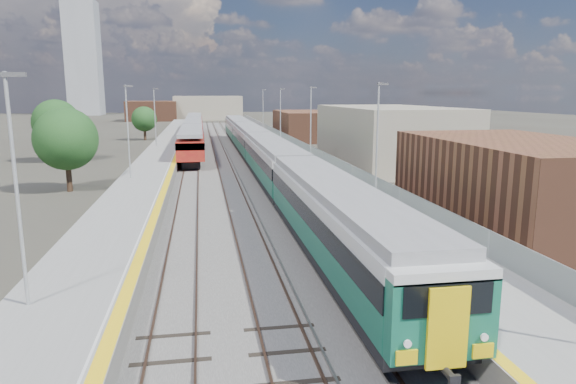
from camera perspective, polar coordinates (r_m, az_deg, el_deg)
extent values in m
plane|color=#47443A|center=(59.77, -5.34, 3.33)|extent=(320.00, 320.00, 0.00)
cube|color=#565451|center=(62.12, -7.59, 3.59)|extent=(10.50, 155.00, 0.06)
cube|color=#4C3323|center=(64.76, -4.99, 4.02)|extent=(0.07, 160.00, 0.14)
cube|color=#4C3323|center=(64.90, -3.72, 4.05)|extent=(0.07, 160.00, 0.14)
cube|color=#4C3323|center=(64.58, -8.09, 3.93)|extent=(0.07, 160.00, 0.14)
cube|color=#4C3323|center=(64.63, -6.81, 3.97)|extent=(0.07, 160.00, 0.14)
cube|color=#4C3323|center=(64.58, -11.20, 3.83)|extent=(0.07, 160.00, 0.14)
cube|color=#4C3323|center=(64.56, -9.92, 3.87)|extent=(0.07, 160.00, 0.14)
cube|color=gray|center=(64.74, -5.28, 4.00)|extent=(0.08, 160.00, 0.10)
cube|color=gray|center=(64.65, -6.52, 3.97)|extent=(0.08, 160.00, 0.10)
cube|color=slate|center=(62.78, -0.73, 4.20)|extent=(4.70, 155.00, 1.00)
cube|color=gray|center=(62.72, -0.73, 4.66)|extent=(4.70, 155.00, 0.03)
cube|color=yellow|center=(62.43, -2.64, 4.63)|extent=(0.40, 155.00, 0.01)
cube|color=gray|center=(63.03, 1.26, 5.23)|extent=(0.06, 155.00, 1.20)
cylinder|color=#9EA0A3|center=(33.13, 9.86, 5.41)|extent=(0.12, 0.12, 7.50)
cube|color=#4C4C4F|center=(33.07, 10.49, 11.72)|extent=(0.70, 0.18, 0.14)
cylinder|color=#9EA0A3|center=(52.35, 2.54, 7.54)|extent=(0.12, 0.12, 7.50)
cube|color=#4C4C4F|center=(52.32, 2.84, 11.53)|extent=(0.70, 0.18, 0.14)
cylinder|color=#9EA0A3|center=(72.00, -0.85, 8.47)|extent=(0.12, 0.12, 7.50)
cube|color=#4C4C4F|center=(71.98, -0.66, 11.38)|extent=(0.70, 0.18, 0.14)
cylinder|color=#9EA0A3|center=(91.80, -2.78, 8.99)|extent=(0.12, 0.12, 7.50)
cube|color=#4C4C4F|center=(91.78, -2.65, 11.27)|extent=(0.70, 0.18, 0.14)
cube|color=slate|center=(62.20, -13.88, 3.82)|extent=(4.30, 155.00, 1.00)
cube|color=gray|center=(62.14, -13.90, 4.28)|extent=(4.30, 155.00, 0.03)
cube|color=yellow|center=(62.03, -12.15, 4.36)|extent=(0.45, 155.00, 0.01)
cube|color=silver|center=(62.04, -12.47, 4.35)|extent=(0.08, 155.00, 0.01)
cylinder|color=#9EA0A3|center=(18.31, -27.91, -0.09)|extent=(0.12, 0.12, 7.50)
cube|color=#4C4C4F|center=(17.97, -28.19, 11.43)|extent=(0.70, 0.18, 0.14)
cylinder|color=#9EA0A3|center=(43.59, -17.36, 6.37)|extent=(0.12, 0.12, 7.50)
cube|color=#4C4C4F|center=(43.45, -17.30, 11.18)|extent=(0.70, 0.18, 0.14)
cylinder|color=#9EA0A3|center=(69.40, -14.56, 8.03)|extent=(0.12, 0.12, 7.50)
cube|color=#4C4C4F|center=(69.31, -14.50, 11.06)|extent=(0.70, 0.18, 0.14)
cube|color=brown|center=(33.18, 24.23, 0.83)|extent=(9.00, 16.00, 5.20)
cube|color=gray|center=(58.00, 11.06, 6.12)|extent=(11.00, 22.00, 6.40)
cube|color=brown|center=(88.98, 1.67, 7.41)|extent=(8.00, 18.00, 4.80)
cube|color=gray|center=(159.17, -8.89, 9.24)|extent=(20.00, 14.00, 7.00)
cube|color=brown|center=(154.77, -14.85, 8.70)|extent=(14.00, 12.00, 5.60)
cube|color=gray|center=(203.54, -21.77, 13.60)|extent=(11.00, 11.00, 40.00)
cube|color=black|center=(23.57, 5.36, -6.29)|extent=(2.80, 20.09, 0.47)
cube|color=#105640|center=(23.34, 5.40, -4.35)|extent=(2.91, 20.09, 1.17)
cube|color=black|center=(23.12, 5.44, -2.14)|extent=(2.97, 20.09, 0.80)
cube|color=silver|center=(22.98, 5.47, -0.59)|extent=(2.91, 20.09, 0.49)
cube|color=gray|center=(22.90, 5.49, 0.48)|extent=(2.58, 20.09, 0.41)
cube|color=black|center=(43.30, -1.67, 1.68)|extent=(2.80, 20.09, 0.47)
cube|color=#105640|center=(43.17, -1.68, 2.76)|extent=(2.91, 20.09, 1.17)
cube|color=black|center=(43.05, -1.68, 3.98)|extent=(2.97, 20.09, 0.80)
cube|color=silver|center=(42.98, -1.69, 4.83)|extent=(2.91, 20.09, 0.49)
cube|color=gray|center=(42.94, -1.69, 5.40)|extent=(2.58, 20.09, 0.41)
cube|color=black|center=(63.58, -4.26, 4.62)|extent=(2.80, 20.09, 0.47)
cube|color=#105640|center=(63.49, -4.27, 5.36)|extent=(2.91, 20.09, 1.17)
cube|color=black|center=(63.41, -4.29, 6.20)|extent=(2.97, 20.09, 0.80)
cube|color=silver|center=(63.36, -4.30, 6.77)|extent=(2.91, 20.09, 0.49)
cube|color=gray|center=(63.33, -4.30, 7.16)|extent=(2.58, 20.09, 0.41)
cube|color=black|center=(84.01, -5.61, 6.13)|extent=(2.80, 20.09, 0.47)
cube|color=#105640|center=(83.94, -5.62, 6.69)|extent=(2.91, 20.09, 1.17)
cube|color=black|center=(83.88, -5.63, 7.33)|extent=(2.97, 20.09, 0.80)
cube|color=silver|center=(83.84, -5.64, 7.76)|extent=(2.91, 20.09, 0.49)
cube|color=gray|center=(83.82, -5.64, 8.06)|extent=(2.58, 20.09, 0.41)
cube|color=#105640|center=(14.06, 16.63, -13.26)|extent=(2.88, 0.62, 2.16)
cube|color=black|center=(13.56, 17.38, -11.39)|extent=(2.37, 0.06, 0.82)
cube|color=gold|center=(13.79, 17.32, -14.26)|extent=(1.08, 0.10, 2.16)
cube|color=black|center=(61.94, -10.61, 3.90)|extent=(1.94, 16.49, 0.67)
cube|color=maroon|center=(61.77, -10.66, 5.39)|extent=(2.86, 19.40, 2.04)
cube|color=black|center=(61.72, -10.68, 5.86)|extent=(2.92, 19.40, 0.71)
cube|color=gray|center=(61.65, -10.71, 6.80)|extent=(2.55, 19.40, 0.41)
cube|color=black|center=(81.73, -10.42, 5.57)|extent=(1.94, 16.49, 0.67)
cube|color=maroon|center=(81.60, -10.46, 6.70)|extent=(2.86, 19.40, 2.04)
cube|color=black|center=(81.57, -10.47, 7.06)|extent=(2.92, 19.40, 0.71)
cube|color=gray|center=(81.51, -10.49, 7.77)|extent=(2.55, 19.40, 0.41)
cube|color=black|center=(101.56, -10.30, 6.59)|extent=(1.94, 16.49, 0.67)
cube|color=maroon|center=(101.46, -10.33, 7.50)|extent=(2.86, 19.40, 2.04)
cube|color=black|center=(101.43, -10.34, 7.79)|extent=(2.92, 19.40, 0.71)
cube|color=gray|center=(101.38, -10.36, 8.36)|extent=(2.55, 19.40, 0.41)
cylinder|color=#382619|center=(45.13, -23.16, 1.53)|extent=(0.44, 0.44, 2.36)
sphere|color=#1A441A|center=(44.78, -23.45, 5.43)|extent=(4.99, 4.99, 4.99)
cylinder|color=#382619|center=(65.13, -24.13, 4.16)|extent=(0.44, 0.44, 2.51)
sphere|color=#1A441A|center=(64.88, -24.35, 7.03)|extent=(5.30, 5.30, 5.30)
cylinder|color=#382619|center=(90.66, -15.61, 6.19)|extent=(0.44, 0.44, 1.98)
sphere|color=#1A441A|center=(90.50, -15.69, 7.82)|extent=(4.19, 4.19, 4.19)
cylinder|color=#382619|center=(76.37, 12.74, 5.50)|extent=(0.44, 0.44, 1.97)
sphere|color=#1A441A|center=(76.18, 12.82, 7.42)|extent=(4.16, 4.16, 4.16)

